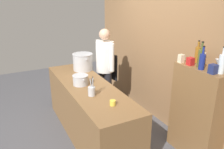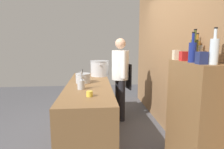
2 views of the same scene
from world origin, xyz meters
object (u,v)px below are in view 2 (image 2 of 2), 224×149
(wine_bottle_cobalt, at_px, (192,52))
(chef, at_px, (120,73))
(wine_glass_short, at_px, (200,50))
(wine_glass_wide, at_px, (213,52))
(wine_bottle_olive, at_px, (194,50))
(stockpot_small, at_px, (83,78))
(butter_jar, at_px, (90,94))
(spice_tin_cream, at_px, (176,55))
(wine_bottle_amber, at_px, (197,50))
(spice_tin_navy, at_px, (202,58))
(stockpot_large, at_px, (100,68))
(spice_tin_red, at_px, (184,56))
(utensil_crock, at_px, (81,84))
(wine_bottle_clear, at_px, (214,51))

(wine_bottle_cobalt, bearing_deg, chef, -165.52)
(wine_glass_short, bearing_deg, wine_glass_wide, -2.17)
(chef, distance_m, wine_bottle_olive, 1.93)
(stockpot_small, relative_size, wine_bottle_cobalt, 1.01)
(butter_jar, relative_size, wine_bottle_cobalt, 0.26)
(stockpot_small, height_order, spice_tin_cream, spice_tin_cream)
(wine_bottle_amber, bearing_deg, spice_tin_navy, -24.09)
(chef, distance_m, wine_bottle_cobalt, 1.99)
(wine_bottle_cobalt, distance_m, wine_glass_short, 0.20)
(stockpot_large, height_order, spice_tin_red, spice_tin_red)
(stockpot_small, xyz_separation_m, wine_bottle_olive, (1.19, 1.26, 0.50))
(utensil_crock, bearing_deg, wine_bottle_clear, 51.26)
(wine_bottle_cobalt, height_order, spice_tin_navy, wine_bottle_cobalt)
(spice_tin_cream, bearing_deg, butter_jar, -93.20)
(butter_jar, bearing_deg, chef, 158.04)
(butter_jar, distance_m, wine_bottle_clear, 1.43)
(utensil_crock, relative_size, wine_glass_short, 1.65)
(chef, distance_m, spice_tin_navy, 2.15)
(wine_bottle_amber, relative_size, spice_tin_red, 2.95)
(wine_bottle_cobalt, distance_m, spice_tin_navy, 0.19)
(wine_glass_short, bearing_deg, spice_tin_cream, -143.85)
(chef, relative_size, wine_bottle_cobalt, 5.38)
(stockpot_large, bearing_deg, spice_tin_navy, 22.60)
(stockpot_large, distance_m, stockpot_small, 0.76)
(stockpot_large, distance_m, wine_glass_short, 2.16)
(wine_glass_wide, bearing_deg, spice_tin_navy, -69.81)
(wine_bottle_olive, xyz_separation_m, spice_tin_cream, (-0.27, -0.07, -0.07))
(butter_jar, xyz_separation_m, wine_glass_wide, (0.54, 1.21, 0.52))
(chef, relative_size, wine_bottle_clear, 4.96)
(wine_bottle_olive, relative_size, spice_tin_cream, 2.93)
(wine_bottle_amber, xyz_separation_m, spice_tin_red, (0.05, -0.18, -0.07))
(wine_bottle_clear, distance_m, spice_tin_red, 0.44)
(stockpot_small, bearing_deg, spice_tin_cream, 52.08)
(wine_glass_short, bearing_deg, wine_bottle_cobalt, -51.11)
(stockpot_large, height_order, wine_glass_wide, wine_glass_wide)
(wine_bottle_olive, bearing_deg, stockpot_small, -133.51)
(wine_bottle_cobalt, bearing_deg, utensil_crock, -124.19)
(wine_bottle_clear, height_order, wine_glass_wide, wine_bottle_clear)
(wine_bottle_clear, distance_m, wine_glass_wide, 0.11)
(spice_tin_red, distance_m, spice_tin_navy, 0.39)
(wine_bottle_clear, xyz_separation_m, wine_bottle_amber, (-0.48, 0.10, -0.01))
(wine_bottle_clear, distance_m, wine_glass_short, 0.35)
(utensil_crock, xyz_separation_m, spice_tin_red, (0.61, 1.21, 0.43))
(stockpot_small, bearing_deg, utensil_crock, 0.02)
(stockpot_small, distance_m, wine_bottle_cobalt, 1.81)
(wine_glass_short, bearing_deg, butter_jar, -103.27)
(wine_glass_wide, bearing_deg, wine_bottle_olive, -158.13)
(spice_tin_cream, xyz_separation_m, spice_tin_navy, (0.53, 0.01, -0.00))
(wine_bottle_cobalt, relative_size, wine_glass_wide, 2.06)
(spice_tin_red, bearing_deg, wine_bottle_clear, 9.95)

